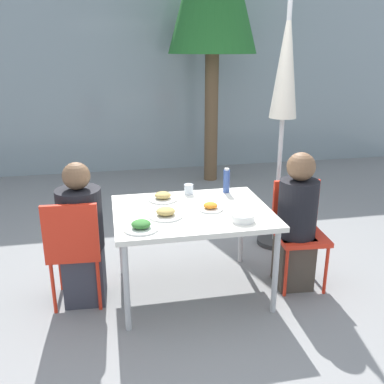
% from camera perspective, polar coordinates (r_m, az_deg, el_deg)
% --- Properties ---
extents(ground_plane, '(24.00, 24.00, 0.00)m').
position_cam_1_polar(ground_plane, '(3.71, 0.00, -13.00)').
color(ground_plane, gray).
extents(building_facade, '(10.00, 0.20, 3.00)m').
position_cam_1_polar(building_facade, '(7.15, -6.65, 14.92)').
color(building_facade, '#89999E').
rests_on(building_facade, ground).
extents(dining_table, '(1.23, 0.96, 0.73)m').
position_cam_1_polar(dining_table, '(3.41, 0.00, -3.30)').
color(dining_table, silver).
rests_on(dining_table, ground).
extents(chair_left, '(0.42, 0.42, 0.89)m').
position_cam_1_polar(chair_left, '(3.40, -15.45, -6.78)').
color(chair_left, red).
rests_on(chair_left, ground).
extents(person_left, '(0.34, 0.34, 1.15)m').
position_cam_1_polar(person_left, '(3.46, -14.49, -5.98)').
color(person_left, '#383842').
rests_on(person_left, ground).
extents(chair_right, '(0.43, 0.43, 0.89)m').
position_cam_1_polar(chair_right, '(3.75, 13.99, -4.23)').
color(chair_right, red).
rests_on(chair_right, ground).
extents(person_right, '(0.32, 0.32, 1.17)m').
position_cam_1_polar(person_right, '(3.65, 13.73, -4.19)').
color(person_right, '#473D33').
rests_on(person_right, ground).
extents(closed_umbrella, '(0.36, 0.36, 2.36)m').
position_cam_1_polar(closed_umbrella, '(4.19, 12.28, 14.24)').
color(closed_umbrella, '#333333').
rests_on(closed_umbrella, ground).
extents(plate_0, '(0.25, 0.25, 0.07)m').
position_cam_1_polar(plate_0, '(3.61, -3.91, -0.66)').
color(plate_0, white).
rests_on(plate_0, dining_table).
extents(plate_1, '(0.26, 0.26, 0.07)m').
position_cam_1_polar(plate_1, '(3.25, -3.53, -2.84)').
color(plate_1, white).
rests_on(plate_1, dining_table).
extents(plate_2, '(0.20, 0.20, 0.06)m').
position_cam_1_polar(plate_2, '(3.39, 2.48, -2.03)').
color(plate_2, white).
rests_on(plate_2, dining_table).
extents(plate_3, '(0.25, 0.25, 0.07)m').
position_cam_1_polar(plate_3, '(3.04, -6.80, -4.53)').
color(plate_3, white).
rests_on(plate_3, dining_table).
extents(bottle, '(0.06, 0.06, 0.22)m').
position_cam_1_polar(bottle, '(3.78, 4.62, 1.50)').
color(bottle, '#334C8E').
rests_on(bottle, dining_table).
extents(drinking_cup, '(0.08, 0.08, 0.09)m').
position_cam_1_polar(drinking_cup, '(3.74, -0.45, 0.37)').
color(drinking_cup, silver).
rests_on(drinking_cup, dining_table).
extents(salad_bowl, '(0.17, 0.17, 0.06)m').
position_cam_1_polar(salad_bowl, '(3.19, 6.76, -3.38)').
color(salad_bowl, white).
rests_on(salad_bowl, dining_table).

